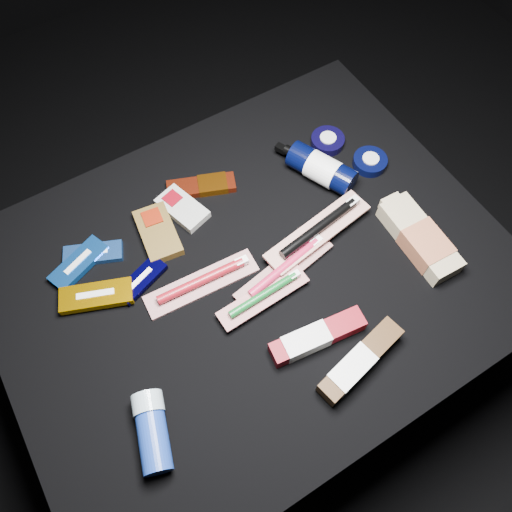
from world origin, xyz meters
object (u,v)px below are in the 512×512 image
lotion_bottle (321,169)px  deodorant_stick (152,431)px  toothpaste_carton_red (313,338)px  bodywash_bottle (420,239)px

lotion_bottle → deodorant_stick: size_ratio=1.39×
lotion_bottle → toothpaste_carton_red: 0.37m
deodorant_stick → toothpaste_carton_red: 0.32m
lotion_bottle → deodorant_stick: lotion_bottle is taller
lotion_bottle → bodywash_bottle: 0.25m
bodywash_bottle → toothpaste_carton_red: (-0.30, -0.06, -0.00)m
deodorant_stick → lotion_bottle: bearing=45.1°
lotion_bottle → deodorant_stick: bearing=-174.9°
lotion_bottle → toothpaste_carton_red: lotion_bottle is taller
lotion_bottle → toothpaste_carton_red: (-0.22, -0.30, -0.01)m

